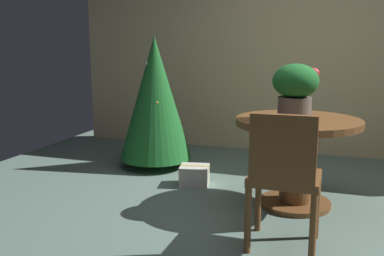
{
  "coord_description": "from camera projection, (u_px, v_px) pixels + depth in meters",
  "views": [
    {
      "loc": [
        0.3,
        -3.21,
        1.31
      ],
      "look_at": [
        -0.87,
        0.23,
        0.61
      ],
      "focal_mm": 41.19,
      "sensor_mm": 36.0,
      "label": 1
    }
  ],
  "objects": [
    {
      "name": "ground_plane",
      "position": [
        291.0,
        220.0,
        3.32
      ],
      "size": [
        6.6,
        6.6,
        0.0
      ],
      "primitive_type": "plane",
      "color": "slate"
    },
    {
      "name": "back_wall_panel",
      "position": [
        317.0,
        45.0,
        5.13
      ],
      "size": [
        6.0,
        0.1,
        2.6
      ],
      "primitive_type": "cube",
      "color": "beige",
      "rests_on": "ground_plane"
    },
    {
      "name": "round_dining_table",
      "position": [
        297.0,
        149.0,
        3.54
      ],
      "size": [
        0.99,
        0.99,
        0.72
      ],
      "color": "brown",
      "rests_on": "ground_plane"
    },
    {
      "name": "flower_vase",
      "position": [
        295.0,
        88.0,
        3.39
      ],
      "size": [
        0.35,
        0.35,
        0.44
      ],
      "color": "#665B51",
      "rests_on": "round_dining_table"
    },
    {
      "name": "wooden_chair_near",
      "position": [
        284.0,
        173.0,
        2.75
      ],
      "size": [
        0.44,
        0.4,
        0.9
      ],
      "color": "brown",
      "rests_on": "ground_plane"
    },
    {
      "name": "holiday_tree",
      "position": [
        155.0,
        98.0,
        4.67
      ],
      "size": [
        0.77,
        0.77,
        1.39
      ],
      "color": "brown",
      "rests_on": "ground_plane"
    },
    {
      "name": "gift_box_cream",
      "position": [
        194.0,
        175.0,
        4.14
      ],
      "size": [
        0.31,
        0.28,
        0.19
      ],
      "color": "silver",
      "rests_on": "ground_plane"
    }
  ]
}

